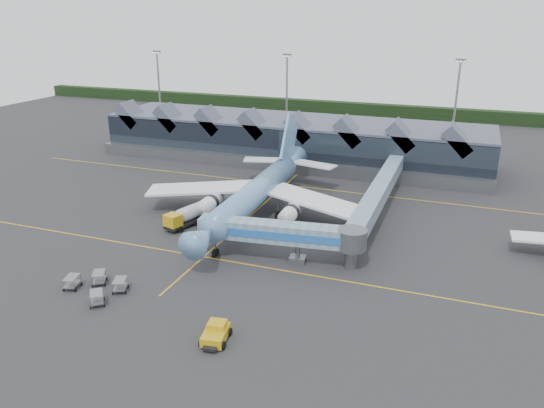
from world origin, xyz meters
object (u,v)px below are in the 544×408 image
at_px(fuel_truck, 189,214).
at_px(pushback_tug, 216,333).
at_px(main_airliner, 258,190).
at_px(jet_bridge, 291,235).

xyz_separation_m(fuel_truck, pushback_tug, (18.75, -28.24, -0.96)).
bearing_deg(fuel_truck, pushback_tug, -40.33).
xyz_separation_m(main_airliner, jet_bridge, (11.13, -15.26, -0.41)).
xyz_separation_m(main_airliner, pushback_tug, (9.69, -36.35, -3.63)).
distance_m(main_airliner, fuel_truck, 12.45).
bearing_deg(main_airliner, fuel_truck, -139.41).
height_order(main_airliner, pushback_tug, main_airliner).
height_order(fuel_truck, pushback_tug, fuel_truck).
bearing_deg(pushback_tug, main_airliner, 95.38).
distance_m(fuel_truck, pushback_tug, 33.92).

